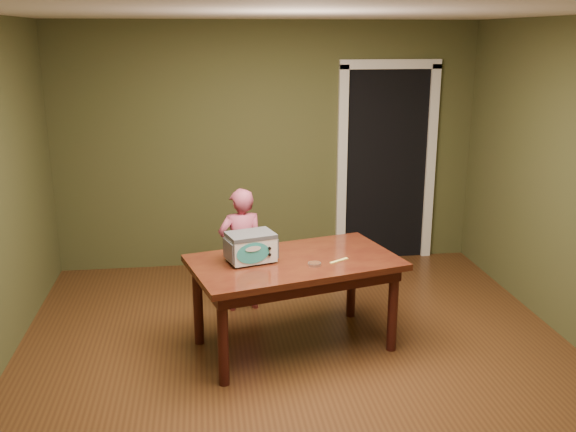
# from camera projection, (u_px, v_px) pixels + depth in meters

# --- Properties ---
(floor) EXTENTS (5.00, 5.00, 0.00)m
(floor) POSITION_uv_depth(u_px,v_px,m) (305.00, 374.00, 4.80)
(floor) COLOR #523117
(floor) RESTS_ON ground
(room_shell) EXTENTS (4.52, 5.02, 2.61)m
(room_shell) POSITION_uv_depth(u_px,v_px,m) (306.00, 149.00, 4.34)
(room_shell) COLOR #444525
(room_shell) RESTS_ON ground
(doorway) EXTENTS (1.10, 0.66, 2.25)m
(doorway) POSITION_uv_depth(u_px,v_px,m) (379.00, 161.00, 7.33)
(doorway) COLOR black
(doorway) RESTS_ON ground
(dining_table) EXTENTS (1.78, 1.27, 0.75)m
(dining_table) POSITION_uv_depth(u_px,v_px,m) (294.00, 271.00, 5.05)
(dining_table) COLOR #3B140D
(dining_table) RESTS_ON floor
(toy_oven) EXTENTS (0.42, 0.34, 0.23)m
(toy_oven) POSITION_uv_depth(u_px,v_px,m) (251.00, 246.00, 4.94)
(toy_oven) COLOR #4C4F54
(toy_oven) RESTS_ON dining_table
(baking_pan) EXTENTS (0.10, 0.10, 0.02)m
(baking_pan) POSITION_uv_depth(u_px,v_px,m) (315.00, 264.00, 4.90)
(baking_pan) COLOR silver
(baking_pan) RESTS_ON dining_table
(spatula) EXTENTS (0.17, 0.12, 0.01)m
(spatula) POSITION_uv_depth(u_px,v_px,m) (339.00, 261.00, 4.99)
(spatula) COLOR #F8E96C
(spatula) RESTS_ON dining_table
(child) EXTENTS (0.45, 0.34, 1.14)m
(child) POSITION_uv_depth(u_px,v_px,m) (241.00, 250.00, 5.81)
(child) COLOR #C3506E
(child) RESTS_ON floor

